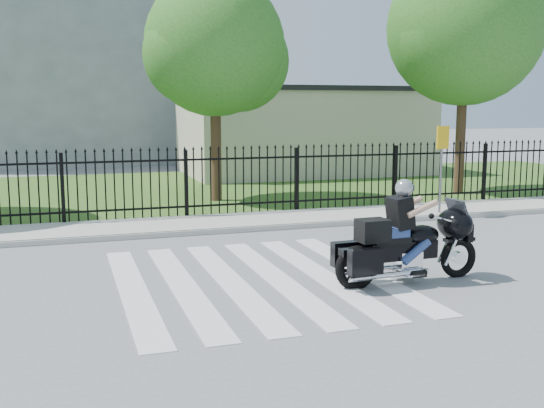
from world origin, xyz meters
name	(u,v)px	position (x,y,z in m)	size (l,w,h in m)	color
ground	(254,280)	(0.00, 0.00, 0.00)	(120.00, 120.00, 0.00)	slate
crosswalk	(254,279)	(0.00, 0.00, 0.01)	(5.00, 5.50, 0.01)	silver
sidewalk	(195,224)	(0.00, 5.00, 0.06)	(40.00, 2.00, 0.12)	#ADAAA3
curb	(203,232)	(0.00, 4.00, 0.06)	(40.00, 0.12, 0.12)	#ADAAA3
grass_strip	(154,190)	(0.00, 12.00, 0.01)	(40.00, 12.00, 0.02)	#315A1F
iron_fence	(186,185)	(0.00, 6.00, 0.90)	(26.00, 0.04, 1.80)	black
tree_mid	(215,46)	(1.50, 9.00, 4.67)	(4.20, 4.20, 6.78)	#382316
tree_right	(465,27)	(9.50, 8.00, 5.39)	(5.00, 5.00, 7.90)	#382316
building_low	(302,133)	(7.00, 16.00, 1.75)	(10.00, 6.00, 3.50)	#B7B199
building_low_roof	(302,90)	(7.00, 16.00, 3.60)	(10.20, 6.20, 0.20)	black
building_tall	(56,46)	(-3.00, 26.00, 6.00)	(15.00, 10.00, 12.00)	#999CA1
motorcycle_rider	(405,240)	(2.32, -0.95, 0.72)	(2.68, 0.84, 1.77)	black
traffic_sign	(442,151)	(6.41, 4.34, 1.74)	(0.47, 0.22, 2.27)	slate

